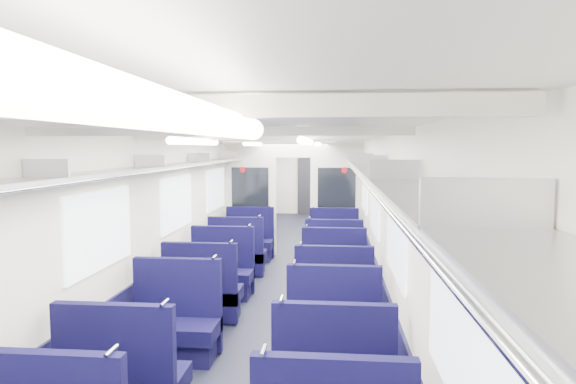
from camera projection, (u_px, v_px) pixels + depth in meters
floor at (279, 292)px, 7.56m from camera, size 2.80×18.00×0.01m
ceiling at (279, 137)px, 7.34m from camera, size 2.80×18.00×0.01m
wall_left at (188, 215)px, 7.58m from camera, size 0.02×18.00×2.35m
dado_left at (190, 267)px, 7.65m from camera, size 0.03×17.90×0.70m
wall_right at (373, 217)px, 7.32m from camera, size 0.02×18.00×2.35m
dado_right at (371, 271)px, 7.40m from camera, size 0.03×17.90×0.70m
wall_far at (309, 179)px, 16.37m from camera, size 2.80×0.02×2.35m
luggage_rack_left at (200, 163)px, 7.49m from camera, size 0.36×17.40×0.18m
luggage_rack_right at (361, 163)px, 7.27m from camera, size 0.36×17.40×0.18m
windows at (275, 203)px, 6.97m from camera, size 2.78×15.60×0.75m
ceiling_fittings at (277, 141)px, 7.09m from camera, size 2.70×16.06×0.11m
end_door at (309, 184)px, 16.33m from camera, size 0.75×0.06×2.00m
bulkhead at (293, 195)px, 10.01m from camera, size 2.80×0.10×2.35m
seat_9 at (333, 384)px, 3.92m from camera, size 0.95×0.52×1.06m
seat_10 at (174, 327)px, 5.17m from camera, size 0.95×0.52×1.06m
seat_11 at (334, 339)px, 4.85m from camera, size 0.95×0.52×1.06m
seat_12 at (203, 295)px, 6.28m from camera, size 0.95×0.52×1.06m
seat_13 at (334, 300)px, 6.08m from camera, size 0.95×0.52×1.06m
seat_14 at (221, 275)px, 7.30m from camera, size 0.95×0.52×1.06m
seat_15 at (334, 277)px, 7.16m from camera, size 0.95×0.52×1.06m
seat_16 at (237, 256)px, 8.53m from camera, size 0.95×0.52×1.06m
seat_17 at (334, 260)px, 8.25m from camera, size 0.95×0.52×1.06m
seat_18 at (249, 243)px, 9.70m from camera, size 0.95×0.52×1.06m
seat_19 at (334, 245)px, 9.50m from camera, size 0.95×0.52×1.06m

